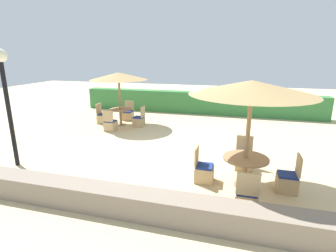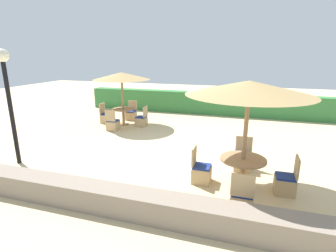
{
  "view_description": "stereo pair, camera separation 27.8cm",
  "coord_description": "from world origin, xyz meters",
  "px_view_note": "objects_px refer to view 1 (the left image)",
  "views": [
    {
      "loc": [
        2.19,
        -7.35,
        3.19
      ],
      "look_at": [
        0.0,
        0.6,
        0.9
      ],
      "focal_mm": 28.0,
      "sensor_mm": 36.0,
      "label": 1
    },
    {
      "loc": [
        2.46,
        -7.28,
        3.19
      ],
      "look_at": [
        0.0,
        0.6,
        0.9
      ],
      "focal_mm": 28.0,
      "sensor_mm": 36.0,
      "label": 2
    }
  ],
  "objects_px": {
    "round_table_back_left": "(120,113)",
    "patio_chair_back_left_north": "(128,115)",
    "patio_chair_front_right_east": "(288,181)",
    "parasol_back_left": "(119,76)",
    "patio_chair_back_left_west": "(103,118)",
    "lamp_post": "(5,85)",
    "round_table_front_right": "(245,164)",
    "patio_chair_back_left_east": "(139,121)",
    "patio_chair_front_right_north": "(244,160)",
    "patio_chair_front_right_south": "(246,199)",
    "patio_chair_back_left_south": "(110,125)",
    "patio_chair_front_right_west": "(204,172)",
    "parasol_front_right": "(252,88)"
  },
  "relations": [
    {
      "from": "patio_chair_front_right_south",
      "to": "round_table_front_right",
      "type": "bearing_deg",
      "value": 91.81
    },
    {
      "from": "parasol_front_right",
      "to": "patio_chair_front_right_east",
      "type": "xyz_separation_m",
      "value": [
        0.99,
        -0.0,
        -2.18
      ]
    },
    {
      "from": "parasol_back_left",
      "to": "patio_chair_back_left_west",
      "type": "bearing_deg",
      "value": 176.9
    },
    {
      "from": "round_table_back_left",
      "to": "parasol_back_left",
      "type": "bearing_deg",
      "value": 0.0
    },
    {
      "from": "patio_chair_front_right_east",
      "to": "round_table_back_left",
      "type": "bearing_deg",
      "value": 55.07
    },
    {
      "from": "parasol_back_left",
      "to": "round_table_back_left",
      "type": "height_order",
      "value": "parasol_back_left"
    },
    {
      "from": "patio_chair_front_right_west",
      "to": "lamp_post",
      "type": "bearing_deg",
      "value": -85.38
    },
    {
      "from": "patio_chair_front_right_north",
      "to": "patio_chair_back_left_north",
      "type": "relative_size",
      "value": 1.0
    },
    {
      "from": "patio_chair_front_right_east",
      "to": "patio_chair_back_left_south",
      "type": "relative_size",
      "value": 1.0
    },
    {
      "from": "patio_chair_front_right_north",
      "to": "patio_chair_front_right_south",
      "type": "bearing_deg",
      "value": 91.34
    },
    {
      "from": "patio_chair_front_right_east",
      "to": "patio_chair_front_right_south",
      "type": "bearing_deg",
      "value": 138.12
    },
    {
      "from": "round_table_back_left",
      "to": "patio_chair_back_left_east",
      "type": "relative_size",
      "value": 1.06
    },
    {
      "from": "patio_chair_front_right_west",
      "to": "parasol_back_left",
      "type": "relative_size",
      "value": 0.37
    },
    {
      "from": "patio_chair_front_right_west",
      "to": "patio_chair_back_left_north",
      "type": "distance_m",
      "value": 7.1
    },
    {
      "from": "lamp_post",
      "to": "parasol_front_right",
      "type": "height_order",
      "value": "lamp_post"
    },
    {
      "from": "patio_chair_front_right_south",
      "to": "patio_chair_back_left_west",
      "type": "height_order",
      "value": "same"
    },
    {
      "from": "parasol_front_right",
      "to": "patio_chair_back_left_west",
      "type": "relative_size",
      "value": 3.08
    },
    {
      "from": "parasol_back_left",
      "to": "patio_chair_back_left_east",
      "type": "bearing_deg",
      "value": -1.87
    },
    {
      "from": "parasol_back_left",
      "to": "patio_chair_back_left_west",
      "type": "distance_m",
      "value": 2.17
    },
    {
      "from": "lamp_post",
      "to": "round_table_back_left",
      "type": "xyz_separation_m",
      "value": [
        1.0,
        4.97,
        -1.78
      ]
    },
    {
      "from": "lamp_post",
      "to": "patio_chair_front_right_south",
      "type": "distance_m",
      "value": 6.85
    },
    {
      "from": "parasol_back_left",
      "to": "round_table_front_right",
      "type": "bearing_deg",
      "value": -39.5
    },
    {
      "from": "parasol_front_right",
      "to": "patio_chair_back_left_south",
      "type": "relative_size",
      "value": 3.08
    },
    {
      "from": "lamp_post",
      "to": "patio_chair_back_left_north",
      "type": "bearing_deg",
      "value": 80.93
    },
    {
      "from": "parasol_back_left",
      "to": "patio_chair_back_left_north",
      "type": "height_order",
      "value": "parasol_back_left"
    },
    {
      "from": "lamp_post",
      "to": "patio_chair_back_left_west",
      "type": "xyz_separation_m",
      "value": [
        0.06,
        5.02,
        -2.09
      ]
    },
    {
      "from": "patio_chair_back_left_north",
      "to": "patio_chair_back_left_west",
      "type": "relative_size",
      "value": 1.0
    },
    {
      "from": "parasol_back_left",
      "to": "patio_chair_front_right_west",
      "type": "bearing_deg",
      "value": -45.44
    },
    {
      "from": "round_table_back_left",
      "to": "patio_chair_back_left_west",
      "type": "bearing_deg",
      "value": 176.9
    },
    {
      "from": "patio_chair_front_right_west",
      "to": "patio_chair_back_left_south",
      "type": "xyz_separation_m",
      "value": [
        -4.46,
        3.52,
        0.0
      ]
    },
    {
      "from": "patio_chair_front_right_west",
      "to": "patio_chair_front_right_north",
      "type": "bearing_deg",
      "value": 137.55
    },
    {
      "from": "patio_chair_front_right_east",
      "to": "patio_chair_back_left_west",
      "type": "xyz_separation_m",
      "value": [
        -7.4,
        4.56,
        0.0
      ]
    },
    {
      "from": "lamp_post",
      "to": "patio_chair_back_left_south",
      "type": "bearing_deg",
      "value": 75.8
    },
    {
      "from": "parasol_back_left",
      "to": "lamp_post",
      "type": "bearing_deg",
      "value": -101.41
    },
    {
      "from": "lamp_post",
      "to": "round_table_front_right",
      "type": "relative_size",
      "value": 3.03
    },
    {
      "from": "patio_chair_front_right_south",
      "to": "parasol_back_left",
      "type": "xyz_separation_m",
      "value": [
        -5.5,
        5.58,
        1.95
      ]
    },
    {
      "from": "lamp_post",
      "to": "patio_chair_front_right_west",
      "type": "distance_m",
      "value": 5.86
    },
    {
      "from": "round_table_front_right",
      "to": "patio_chair_back_left_east",
      "type": "height_order",
      "value": "patio_chair_back_left_east"
    },
    {
      "from": "round_table_front_right",
      "to": "patio_chair_back_left_north",
      "type": "xyz_separation_m",
      "value": [
        -5.52,
        5.46,
        -0.34
      ]
    },
    {
      "from": "patio_chair_front_right_east",
      "to": "patio_chair_front_right_north",
      "type": "bearing_deg",
      "value": 43.42
    },
    {
      "from": "patio_chair_front_right_west",
      "to": "patio_chair_back_left_east",
      "type": "distance_m",
      "value": 5.72
    },
    {
      "from": "round_table_back_left",
      "to": "patio_chair_back_left_north",
      "type": "height_order",
      "value": "patio_chair_back_left_north"
    },
    {
      "from": "patio_chair_front_right_east",
      "to": "patio_chair_back_left_west",
      "type": "relative_size",
      "value": 1.0
    },
    {
      "from": "patio_chair_back_left_west",
      "to": "patio_chair_front_right_north",
      "type": "bearing_deg",
      "value": 61.33
    },
    {
      "from": "patio_chair_front_right_north",
      "to": "patio_chair_front_right_west",
      "type": "relative_size",
      "value": 1.0
    },
    {
      "from": "round_table_back_left",
      "to": "patio_chair_back_left_north",
      "type": "xyz_separation_m",
      "value": [
        -0.06,
        0.96,
        -0.31
      ]
    },
    {
      "from": "parasol_back_left",
      "to": "patio_chair_front_right_east",
      "type": "bearing_deg",
      "value": -34.93
    },
    {
      "from": "round_table_front_right",
      "to": "patio_chair_front_right_east",
      "type": "distance_m",
      "value": 1.05
    },
    {
      "from": "lamp_post",
      "to": "patio_chair_front_right_west",
      "type": "bearing_deg",
      "value": 4.62
    },
    {
      "from": "patio_chair_front_right_east",
      "to": "parasol_front_right",
      "type": "bearing_deg",
      "value": 89.72
    }
  ]
}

